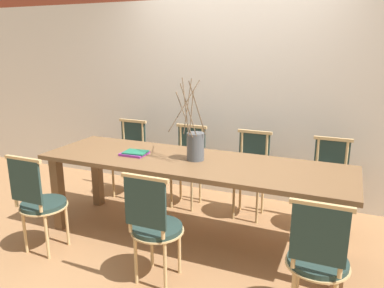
% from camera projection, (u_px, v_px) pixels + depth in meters
% --- Properties ---
extents(ground_plane, '(16.00, 16.00, 0.00)m').
position_uv_depth(ground_plane, '(192.00, 238.00, 3.51)').
color(ground_plane, '#9E7047').
extents(wall_rear, '(12.00, 0.06, 3.20)m').
position_uv_depth(wall_rear, '(235.00, 59.00, 4.19)').
color(wall_rear, silver).
rests_on(wall_rear, ground_plane).
extents(dining_table, '(2.77, 0.82, 0.77)m').
position_uv_depth(dining_table, '(192.00, 171.00, 3.34)').
color(dining_table, brown).
rests_on(dining_table, ground_plane).
extents(chair_near_leftend, '(0.40, 0.40, 0.89)m').
position_uv_depth(chair_near_leftend, '(39.00, 200.00, 3.17)').
color(chair_near_leftend, '#233833').
rests_on(chair_near_leftend, ground_plane).
extents(chair_near_left, '(0.40, 0.40, 0.89)m').
position_uv_depth(chair_near_left, '(154.00, 224.00, 2.75)').
color(chair_near_left, '#233833').
rests_on(chair_near_left, ground_plane).
extents(chair_near_center, '(0.40, 0.40, 0.89)m').
position_uv_depth(chair_near_center, '(318.00, 257.00, 2.31)').
color(chair_near_center, '#233833').
rests_on(chair_near_center, ground_plane).
extents(chair_far_leftend, '(0.40, 0.40, 0.89)m').
position_uv_depth(chair_far_leftend, '(129.00, 155.00, 4.44)').
color(chair_far_leftend, '#233833').
rests_on(chair_far_leftend, ground_plane).
extents(chair_far_left, '(0.40, 0.40, 0.89)m').
position_uv_depth(chair_far_left, '(188.00, 163.00, 4.15)').
color(chair_far_left, '#233833').
rests_on(chair_far_left, ground_plane).
extents(chair_far_center, '(0.40, 0.40, 0.89)m').
position_uv_depth(chair_far_center, '(251.00, 171.00, 3.88)').
color(chair_far_center, '#233833').
rests_on(chair_far_center, ground_plane).
extents(chair_far_right, '(0.40, 0.40, 0.89)m').
position_uv_depth(chair_far_right, '(329.00, 182.00, 3.59)').
color(chair_far_right, '#233833').
rests_on(chair_far_right, ground_plane).
extents(vase_centerpiece, '(0.35, 0.41, 0.72)m').
position_uv_depth(vase_centerpiece, '(195.00, 145.00, 3.29)').
color(vase_centerpiece, '#4C5156').
rests_on(vase_centerpiece, dining_table).
extents(book_stack, '(0.24, 0.20, 0.03)m').
position_uv_depth(book_stack, '(135.00, 153.00, 3.48)').
color(book_stack, '#842D8C').
rests_on(book_stack, dining_table).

